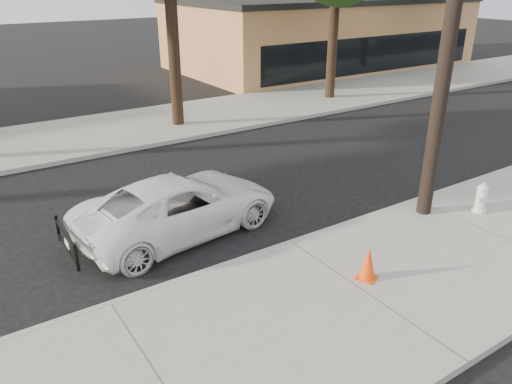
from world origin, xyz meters
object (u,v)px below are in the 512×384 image
Objects in this scene: police_cruiser at (179,206)px; fire_hydrant at (481,198)px; utility_pole at (453,15)px; traffic_cone at (368,263)px.

fire_hydrant is at bearing -125.09° from police_cruiser.
police_cruiser is (-5.28, 2.60, -4.04)m from utility_pole.
police_cruiser reaches higher than fire_hydrant.
utility_pole reaches higher than traffic_cone.
fire_hydrant is at bearing 7.79° from traffic_cone.
utility_pole is at bearing -123.90° from police_cruiser.
fire_hydrant is 4.44m from traffic_cone.
fire_hydrant is 1.02× the size of traffic_cone.
utility_pole is at bearing 22.32° from traffic_cone.
traffic_cone is at bearing -157.68° from utility_pole.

